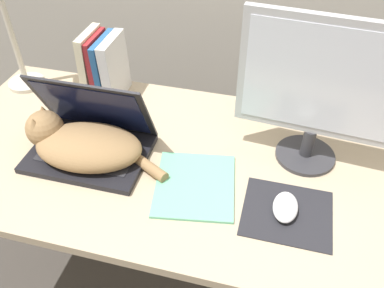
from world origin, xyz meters
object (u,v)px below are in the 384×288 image
Objects in this scene: external_monitor at (321,89)px; computer_mouse at (285,207)px; notepad at (195,185)px; laptop at (91,139)px; cat at (82,144)px; book_row at (104,67)px.

computer_mouse is (-0.04, -0.23, -0.22)m from external_monitor.
laptop is at bearing 169.49° from notepad.
external_monitor is at bearing 15.04° from cat.
notepad is at bearing -40.87° from book_row.
book_row is at bearing 104.93° from laptop.
laptop is 0.66m from external_monitor.
external_monitor is at bearing -12.84° from book_row.
computer_mouse is 0.37× the size of notepad.
external_monitor is at bearing 79.87° from computer_mouse.
cat is 1.89× the size of book_row.
cat is 1.00× the size of external_monitor.
cat is at bearing -78.37° from book_row.
book_row is 0.56m from notepad.
laptop reaches higher than book_row.
notepad is (-0.25, 0.03, -0.01)m from computer_mouse.
external_monitor is 0.32m from computer_mouse.
laptop is 0.04m from cat.
laptop is 0.31m from book_row.
laptop is 1.48× the size of book_row.
book_row is 0.84× the size of notepad.
external_monitor is (0.62, 0.14, 0.19)m from laptop.
laptop is at bearing 72.35° from cat.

